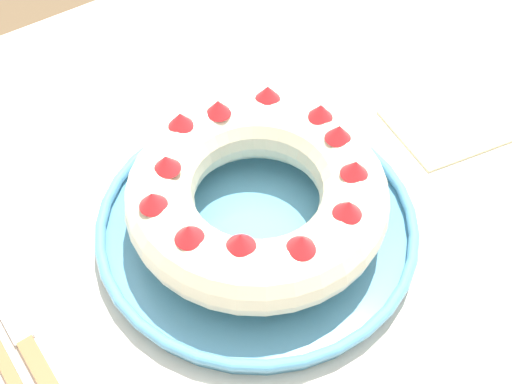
{
  "coord_description": "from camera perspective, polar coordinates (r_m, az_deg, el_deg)",
  "views": [
    {
      "loc": [
        -0.24,
        -0.32,
        1.3
      ],
      "look_at": [
        0.0,
        0.0,
        0.82
      ],
      "focal_mm": 42.0,
      "sensor_mm": 36.0,
      "label": 1
    }
  ],
  "objects": [
    {
      "name": "bundt_cake",
      "position": [
        0.63,
        0.0,
        0.08
      ],
      "size": [
        0.28,
        0.28,
        0.09
      ],
      "color": "beige",
      "rests_on": "serving_dish"
    },
    {
      "name": "napkin",
      "position": [
        0.84,
        18.52,
        6.36
      ],
      "size": [
        0.19,
        0.15,
        0.0
      ],
      "primitive_type": "cube",
      "rotation": [
        0.0,
        0.0,
        -0.22
      ],
      "color": "beige",
      "rests_on": "dining_table"
    },
    {
      "name": "cake_knife",
      "position": [
        0.64,
        -21.02,
        -13.32
      ],
      "size": [
        0.02,
        0.19,
        0.01
      ],
      "rotation": [
        0.0,
        0.0,
        0.07
      ],
      "color": "#936038",
      "rests_on": "dining_table"
    },
    {
      "name": "serving_dish",
      "position": [
        0.67,
        -0.0,
        -2.73
      ],
      "size": [
        0.36,
        0.36,
        0.03
      ],
      "color": "#518EB2",
      "rests_on": "dining_table"
    },
    {
      "name": "dining_table",
      "position": [
        0.75,
        0.08,
        -7.27
      ],
      "size": [
        1.58,
        1.06,
        0.76
      ],
      "color": "beige",
      "rests_on": "ground_plane"
    }
  ]
}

